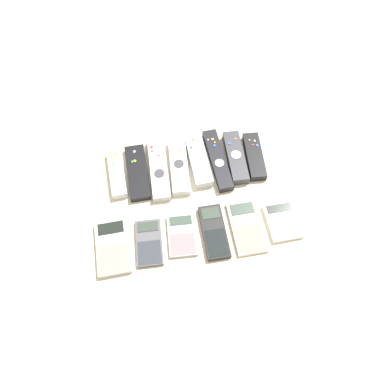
{
  "coord_description": "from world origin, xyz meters",
  "views": [
    {
      "loc": [
        -0.08,
        -0.49,
        0.95
      ],
      "look_at": [
        0.0,
        0.03,
        0.01
      ],
      "focal_mm": 35.0,
      "sensor_mm": 36.0,
      "label": 1
    }
  ],
  "objects": [
    {
      "name": "remote_4",
      "position": [
        0.04,
        0.13,
        0.01
      ],
      "size": [
        0.06,
        0.18,
        0.03
      ],
      "rotation": [
        0.0,
        0.0,
        0.04
      ],
      "color": "silver",
      "rests_on": "ground_plane"
    },
    {
      "name": "remote_1",
      "position": [
        -0.15,
        0.12,
        0.01
      ],
      "size": [
        0.06,
        0.19,
        0.02
      ],
      "rotation": [
        0.0,
        0.0,
        0.02
      ],
      "color": "black",
      "rests_on": "ground_plane"
    },
    {
      "name": "calculator_2",
      "position": [
        -0.05,
        -0.1,
        0.01
      ],
      "size": [
        0.08,
        0.12,
        0.01
      ],
      "rotation": [
        0.0,
        0.0,
        -0.05
      ],
      "color": "#B2B2B7",
      "rests_on": "ground_plane"
    },
    {
      "name": "remote_5",
      "position": [
        0.09,
        0.13,
        0.01
      ],
      "size": [
        0.06,
        0.22,
        0.03
      ],
      "rotation": [
        0.0,
        0.0,
        0.07
      ],
      "color": "black",
      "rests_on": "ground_plane"
    },
    {
      "name": "calculator_0",
      "position": [
        -0.23,
        -0.1,
        0.01
      ],
      "size": [
        0.09,
        0.16,
        0.02
      ],
      "rotation": [
        0.0,
        0.0,
        0.03
      ],
      "color": "#B2B2B7",
      "rests_on": "ground_plane"
    },
    {
      "name": "ground_plane",
      "position": [
        0.0,
        0.0,
        0.0
      ],
      "size": [
        3.0,
        3.0,
        0.0
      ],
      "primitive_type": "plane",
      "color": "beige"
    },
    {
      "name": "remote_2",
      "position": [
        -0.09,
        0.13,
        0.01
      ],
      "size": [
        0.06,
        0.21,
        0.03
      ],
      "rotation": [
        0.0,
        0.0,
        -0.02
      ],
      "color": "#B7B7BC",
      "rests_on": "ground_plane"
    },
    {
      "name": "remote_0",
      "position": [
        -0.21,
        0.13,
        0.01
      ],
      "size": [
        0.05,
        0.16,
        0.03
      ],
      "rotation": [
        0.0,
        0.0,
        0.06
      ],
      "color": "silver",
      "rests_on": "ground_plane"
    },
    {
      "name": "remote_7",
      "position": [
        0.21,
        0.12,
        0.01
      ],
      "size": [
        0.06,
        0.17,
        0.03
      ],
      "rotation": [
        0.0,
        0.0,
        -0.07
      ],
      "color": "black",
      "rests_on": "ground_plane"
    },
    {
      "name": "calculator_3",
      "position": [
        0.04,
        -0.1,
        0.01
      ],
      "size": [
        0.06,
        0.16,
        0.02
      ],
      "rotation": [
        0.0,
        0.0,
        0.01
      ],
      "color": "black",
      "rests_on": "ground_plane"
    },
    {
      "name": "remote_6",
      "position": [
        0.15,
        0.13,
        0.01
      ],
      "size": [
        0.05,
        0.18,
        0.03
      ],
      "rotation": [
        0.0,
        0.0,
        -0.03
      ],
      "color": "#333338",
      "rests_on": "ground_plane"
    },
    {
      "name": "calculator_1",
      "position": [
        -0.14,
        -0.1,
        0.01
      ],
      "size": [
        0.07,
        0.13,
        0.01
      ],
      "rotation": [
        0.0,
        0.0,
        -0.04
      ],
      "color": "#4C4C51",
      "rests_on": "ground_plane"
    },
    {
      "name": "remote_3",
      "position": [
        -0.02,
        0.12,
        0.01
      ],
      "size": [
        0.06,
        0.19,
        0.03
      ],
      "rotation": [
        0.0,
        0.0,
        -0.06
      ],
      "color": "silver",
      "rests_on": "ground_plane"
    },
    {
      "name": "calculator_4",
      "position": [
        0.13,
        -0.1,
        0.01
      ],
      "size": [
        0.08,
        0.16,
        0.01
      ],
      "rotation": [
        0.0,
        0.0,
        0.02
      ],
      "color": "beige",
      "rests_on": "ground_plane"
    },
    {
      "name": "calculator_5",
      "position": [
        0.23,
        -0.1,
        0.01
      ],
      "size": [
        0.09,
        0.11,
        0.02
      ],
      "rotation": [
        0.0,
        0.0,
        0.03
      ],
      "color": "silver",
      "rests_on": "ground_plane"
    }
  ]
}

